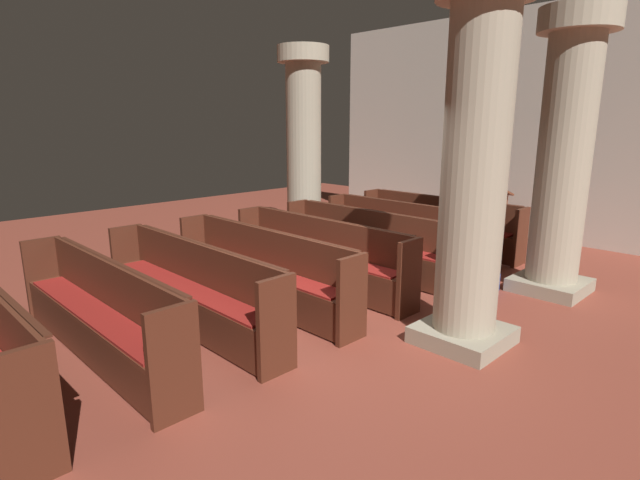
{
  "coord_description": "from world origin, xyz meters",
  "views": [
    {
      "loc": [
        4.01,
        -4.01,
        2.32
      ],
      "look_at": [
        -0.66,
        0.6,
        0.75
      ],
      "focal_mm": 27.74,
      "sensor_mm": 36.0,
      "label": 1
    }
  ],
  "objects_px": {
    "pillar_far_side": "(304,142)",
    "hymn_book": "(469,199)",
    "pew_row_6": "(98,308)",
    "pew_row_1": "(405,230)",
    "pew_row_3": "(319,252)",
    "lectern": "(496,220)",
    "pew_row_0": "(438,222)",
    "pew_row_2": "(366,240)",
    "pew_row_4": "(262,267)",
    "pew_row_5": "(190,285)",
    "kneeler_box_blue": "(482,281)",
    "pillar_aisle_side": "(565,152)",
    "pillar_aisle_rear": "(475,162)"
  },
  "relations": [
    {
      "from": "pew_row_0",
      "to": "hymn_book",
      "type": "distance_m",
      "value": 0.71
    },
    {
      "from": "pew_row_0",
      "to": "pew_row_1",
      "type": "relative_size",
      "value": 1.0
    },
    {
      "from": "pew_row_6",
      "to": "pillar_aisle_rear",
      "type": "distance_m",
      "value": 4.04
    },
    {
      "from": "pew_row_2",
      "to": "lectern",
      "type": "bearing_deg",
      "value": 80.55
    },
    {
      "from": "pew_row_1",
      "to": "hymn_book",
      "type": "relative_size",
      "value": 16.39
    },
    {
      "from": "pew_row_0",
      "to": "pew_row_6",
      "type": "bearing_deg",
      "value": -90.0
    },
    {
      "from": "pew_row_5",
      "to": "pillar_far_side",
      "type": "relative_size",
      "value": 0.86
    },
    {
      "from": "pew_row_3",
      "to": "hymn_book",
      "type": "distance_m",
      "value": 3.37
    },
    {
      "from": "pew_row_6",
      "to": "pillar_aisle_side",
      "type": "relative_size",
      "value": 0.86
    },
    {
      "from": "pew_row_6",
      "to": "pew_row_0",
      "type": "bearing_deg",
      "value": 90.0
    },
    {
      "from": "pew_row_5",
      "to": "kneeler_box_blue",
      "type": "relative_size",
      "value": 7.91
    },
    {
      "from": "pillar_aisle_rear",
      "to": "pew_row_3",
      "type": "bearing_deg",
      "value": 174.69
    },
    {
      "from": "pew_row_1",
      "to": "pew_row_3",
      "type": "height_order",
      "value": "same"
    },
    {
      "from": "pew_row_4",
      "to": "hymn_book",
      "type": "distance_m",
      "value": 4.39
    },
    {
      "from": "pew_row_1",
      "to": "pillar_far_side",
      "type": "xyz_separation_m",
      "value": [
        -2.39,
        -0.14,
        1.43
      ]
    },
    {
      "from": "pillar_far_side",
      "to": "hymn_book",
      "type": "height_order",
      "value": "pillar_far_side"
    },
    {
      "from": "pew_row_4",
      "to": "pillar_aisle_side",
      "type": "xyz_separation_m",
      "value": [
        2.44,
        3.2,
        1.43
      ]
    },
    {
      "from": "pillar_aisle_rear",
      "to": "lectern",
      "type": "height_order",
      "value": "pillar_aisle_rear"
    },
    {
      "from": "pew_row_4",
      "to": "pew_row_2",
      "type": "bearing_deg",
      "value": 90.0
    },
    {
      "from": "hymn_book",
      "to": "pillar_aisle_side",
      "type": "bearing_deg",
      "value": -30.38
    },
    {
      "from": "pew_row_1",
      "to": "pew_row_6",
      "type": "relative_size",
      "value": 1.0
    },
    {
      "from": "pillar_aisle_side",
      "to": "hymn_book",
      "type": "xyz_separation_m",
      "value": [
        -1.93,
        1.13,
        -0.96
      ]
    },
    {
      "from": "pew_row_4",
      "to": "pew_row_6",
      "type": "relative_size",
      "value": 1.0
    },
    {
      "from": "pew_row_3",
      "to": "pillar_aisle_rear",
      "type": "distance_m",
      "value": 2.83
    },
    {
      "from": "lectern",
      "to": "pew_row_6",
      "type": "bearing_deg",
      "value": -94.21
    },
    {
      "from": "pew_row_1",
      "to": "pew_row_4",
      "type": "bearing_deg",
      "value": -90.0
    },
    {
      "from": "pew_row_2",
      "to": "hymn_book",
      "type": "distance_m",
      "value": 2.36
    },
    {
      "from": "pew_row_0",
      "to": "pew_row_6",
      "type": "height_order",
      "value": "same"
    },
    {
      "from": "pew_row_2",
      "to": "pillar_aisle_side",
      "type": "distance_m",
      "value": 3.04
    },
    {
      "from": "pillar_far_side",
      "to": "hymn_book",
      "type": "distance_m",
      "value": 3.34
    },
    {
      "from": "pew_row_0",
      "to": "pillar_far_side",
      "type": "height_order",
      "value": "pillar_far_side"
    },
    {
      "from": "pew_row_4",
      "to": "hymn_book",
      "type": "relative_size",
      "value": 16.39
    },
    {
      "from": "pew_row_1",
      "to": "pew_row_3",
      "type": "distance_m",
      "value": 2.07
    },
    {
      "from": "pew_row_6",
      "to": "pew_row_2",
      "type": "bearing_deg",
      "value": 90.0
    },
    {
      "from": "hymn_book",
      "to": "pew_row_3",
      "type": "bearing_deg",
      "value": -98.68
    },
    {
      "from": "lectern",
      "to": "hymn_book",
      "type": "distance_m",
      "value": 1.15
    },
    {
      "from": "pillar_aisle_rear",
      "to": "pew_row_1",
      "type": "bearing_deg",
      "value": 136.66
    },
    {
      "from": "pew_row_1",
      "to": "lectern",
      "type": "xyz_separation_m",
      "value": [
        0.55,
        2.25,
        -0.05
      ]
    },
    {
      "from": "pew_row_1",
      "to": "pew_row_3",
      "type": "xyz_separation_m",
      "value": [
        0.0,
        -2.07,
        0.0
      ]
    },
    {
      "from": "pew_row_6",
      "to": "pillar_aisle_rear",
      "type": "relative_size",
      "value": 0.86
    },
    {
      "from": "pillar_aisle_rear",
      "to": "kneeler_box_blue",
      "type": "height_order",
      "value": "pillar_aisle_rear"
    },
    {
      "from": "pew_row_6",
      "to": "lectern",
      "type": "xyz_separation_m",
      "value": [
        0.55,
        7.43,
        -0.05
      ]
    },
    {
      "from": "pew_row_2",
      "to": "pew_row_4",
      "type": "bearing_deg",
      "value": -90.0
    },
    {
      "from": "pew_row_5",
      "to": "kneeler_box_blue",
      "type": "xyz_separation_m",
      "value": [
        1.74,
        3.6,
        -0.38
      ]
    },
    {
      "from": "pew_row_0",
      "to": "kneeler_box_blue",
      "type": "xyz_separation_m",
      "value": [
        1.74,
        -1.59,
        -0.38
      ]
    },
    {
      "from": "pew_row_5",
      "to": "pillar_aisle_side",
      "type": "xyz_separation_m",
      "value": [
        2.44,
        4.24,
        1.43
      ]
    },
    {
      "from": "hymn_book",
      "to": "pew_row_6",
      "type": "bearing_deg",
      "value": -94.49
    },
    {
      "from": "pew_row_3",
      "to": "pillar_aisle_rear",
      "type": "xyz_separation_m",
      "value": [
        2.44,
        -0.23,
        1.43
      ]
    },
    {
      "from": "pillar_far_side",
      "to": "hymn_book",
      "type": "xyz_separation_m",
      "value": [
        2.89,
        1.37,
        -0.96
      ]
    },
    {
      "from": "pew_row_0",
      "to": "hymn_book",
      "type": "height_order",
      "value": "hymn_book"
    }
  ]
}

